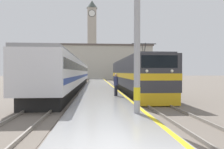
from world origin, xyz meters
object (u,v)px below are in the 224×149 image
passenger_train (73,74)px  clock_tower (92,38)px  locomotive_train (134,76)px  person_on_platform (116,84)px  catenary_mast (138,19)px

passenger_train → clock_tower: 48.19m
locomotive_train → passenger_train: bearing=129.0°
person_on_platform → clock_tower: 61.32m
catenary_mast → clock_tower: 68.07m
locomotive_train → person_on_platform: locomotive_train is taller
passenger_train → catenary_mast: size_ratio=4.41×
clock_tower → catenary_mast: bearing=-87.5°
locomotive_train → passenger_train: (-7.12, 8.78, 0.16)m
locomotive_train → clock_tower: bearing=95.2°
clock_tower → locomotive_train: bearing=-84.8°
passenger_train → clock_tower: (2.13, 46.51, 12.41)m
locomotive_train → clock_tower: (-4.99, 55.30, 12.56)m
locomotive_train → passenger_train: locomotive_train is taller
person_on_platform → catenary_mast: bearing=-87.6°
person_on_platform → passenger_train: bearing=109.8°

